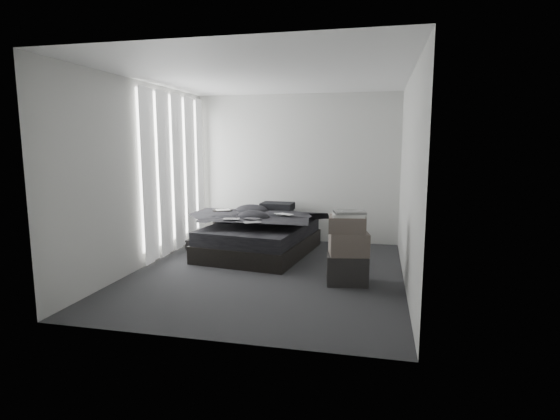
% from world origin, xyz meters
% --- Properties ---
extents(floor, '(3.60, 4.20, 0.01)m').
position_xyz_m(floor, '(0.00, 0.00, 0.00)').
color(floor, '#2A2A2C').
rests_on(floor, ground).
extents(ceiling, '(3.60, 4.20, 0.01)m').
position_xyz_m(ceiling, '(0.00, 0.00, 2.60)').
color(ceiling, white).
rests_on(ceiling, ground).
extents(wall_back, '(3.60, 0.01, 2.60)m').
position_xyz_m(wall_back, '(0.00, 2.10, 1.30)').
color(wall_back, beige).
rests_on(wall_back, ground).
extents(wall_front, '(3.60, 0.01, 2.60)m').
position_xyz_m(wall_front, '(0.00, -2.10, 1.30)').
color(wall_front, beige).
rests_on(wall_front, ground).
extents(wall_left, '(0.01, 4.20, 2.60)m').
position_xyz_m(wall_left, '(-1.80, 0.00, 1.30)').
color(wall_left, beige).
rests_on(wall_left, ground).
extents(wall_right, '(0.01, 4.20, 2.60)m').
position_xyz_m(wall_right, '(1.80, 0.00, 1.30)').
color(wall_right, beige).
rests_on(wall_right, ground).
extents(window_left, '(0.02, 2.00, 2.30)m').
position_xyz_m(window_left, '(-1.78, 0.90, 1.35)').
color(window_left, white).
rests_on(window_left, wall_left).
extents(curtain_left, '(0.06, 2.12, 2.48)m').
position_xyz_m(curtain_left, '(-1.73, 0.90, 1.28)').
color(curtain_left, white).
rests_on(curtain_left, wall_left).
extents(bed, '(1.73, 2.13, 0.26)m').
position_xyz_m(bed, '(-0.38, 1.02, 0.13)').
color(bed, black).
rests_on(bed, floor).
extents(mattress, '(1.66, 2.06, 0.21)m').
position_xyz_m(mattress, '(-0.38, 1.02, 0.37)').
color(mattress, black).
rests_on(mattress, bed).
extents(duvet, '(1.65, 1.84, 0.23)m').
position_xyz_m(duvet, '(-0.39, 0.97, 0.59)').
color(duvet, black).
rests_on(duvet, mattress).
extents(pillow_lower, '(0.63, 0.47, 0.13)m').
position_xyz_m(pillow_lower, '(-0.32, 1.77, 0.54)').
color(pillow_lower, black).
rests_on(pillow_lower, mattress).
extents(pillow_upper, '(0.56, 0.40, 0.12)m').
position_xyz_m(pillow_upper, '(-0.26, 1.75, 0.67)').
color(pillow_upper, black).
rests_on(pillow_upper, pillow_lower).
extents(laptop, '(0.37, 0.32, 0.02)m').
position_xyz_m(laptop, '(-0.02, 1.02, 0.71)').
color(laptop, silver).
rests_on(laptop, duvet).
extents(comic_a, '(0.28, 0.22, 0.01)m').
position_xyz_m(comic_a, '(-0.69, 0.54, 0.70)').
color(comic_a, black).
rests_on(comic_a, duvet).
extents(comic_b, '(0.29, 0.23, 0.01)m').
position_xyz_m(comic_b, '(-0.39, 0.64, 0.71)').
color(comic_b, black).
rests_on(comic_b, duvet).
extents(comic_c, '(0.29, 0.25, 0.01)m').
position_xyz_m(comic_c, '(-0.30, 0.34, 0.71)').
color(comic_c, black).
rests_on(comic_c, duvet).
extents(side_stand, '(0.43, 0.43, 0.62)m').
position_xyz_m(side_stand, '(-1.14, 1.40, 0.31)').
color(side_stand, black).
rests_on(side_stand, floor).
extents(papers, '(0.30, 0.27, 0.01)m').
position_xyz_m(papers, '(-1.13, 1.39, 0.62)').
color(papers, white).
rests_on(papers, side_stand).
extents(floor_books, '(0.17, 0.23, 0.16)m').
position_xyz_m(floor_books, '(-1.55, 1.04, 0.08)').
color(floor_books, black).
rests_on(floor_books, floor).
extents(box_lower, '(0.55, 0.46, 0.37)m').
position_xyz_m(box_lower, '(1.09, -0.19, 0.19)').
color(box_lower, black).
rests_on(box_lower, floor).
extents(box_mid, '(0.54, 0.46, 0.29)m').
position_xyz_m(box_mid, '(1.10, -0.20, 0.52)').
color(box_mid, '#544942').
rests_on(box_mid, box_lower).
extents(box_upper, '(0.48, 0.40, 0.20)m').
position_xyz_m(box_upper, '(1.08, -0.19, 0.76)').
color(box_upper, '#544942').
rests_on(box_upper, box_mid).
extents(art_book_white, '(0.42, 0.36, 0.04)m').
position_xyz_m(art_book_white, '(1.09, -0.19, 0.88)').
color(art_book_white, silver).
rests_on(art_book_white, box_upper).
extents(art_book_snake, '(0.43, 0.38, 0.04)m').
position_xyz_m(art_book_snake, '(1.10, -0.20, 0.91)').
color(art_book_snake, silver).
rests_on(art_book_snake, art_book_white).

